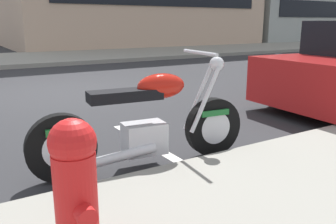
{
  "coord_description": "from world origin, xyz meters",
  "views": [
    {
      "loc": [
        -1.88,
        -7.22,
        1.37
      ],
      "look_at": [
        0.0,
        -4.17,
        0.48
      ],
      "focal_mm": 38.2,
      "sensor_mm": 36.0,
      "label": 1
    }
  ],
  "objects": [
    {
      "name": "parked_motorcycle",
      "position": [
        -0.33,
        -4.32,
        0.42
      ],
      "size": [
        2.17,
        0.62,
        1.11
      ],
      "rotation": [
        0.0,
        0.0,
        -0.12
      ],
      "color": "black",
      "rests_on": "ground"
    },
    {
      "name": "ground_plane",
      "position": [
        0.0,
        0.0,
        0.0
      ],
      "size": [
        260.0,
        260.0,
        0.0
      ],
      "primitive_type": "plane",
      "color": "#28282B"
    },
    {
      "name": "parking_stall_stripe",
      "position": [
        0.0,
        -3.97,
        0.0
      ],
      "size": [
        0.12,
        2.2,
        0.01
      ],
      "primitive_type": "cube",
      "color": "silver",
      "rests_on": "ground"
    },
    {
      "name": "sidewalk_far_curb",
      "position": [
        12.0,
        7.07,
        0.07
      ],
      "size": [
        120.0,
        5.0,
        0.14
      ],
      "primitive_type": "cube",
      "color": "gray",
      "rests_on": "ground"
    },
    {
      "name": "fire_hydrant",
      "position": [
        -1.41,
        -5.56,
        0.55
      ],
      "size": [
        0.24,
        0.36,
        0.78
      ],
      "color": "red",
      "rests_on": "sidewalk_near_curb"
    }
  ]
}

